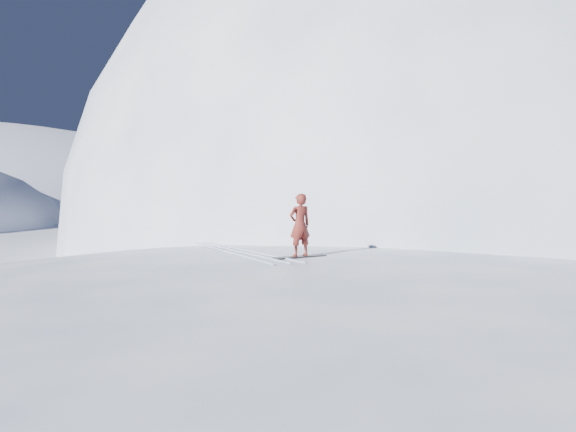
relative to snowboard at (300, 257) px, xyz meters
name	(u,v)px	position (x,y,z in m)	size (l,w,h in m)	color
ground	(330,378)	(-0.33, -2.83, -2.41)	(400.00, 400.00, 0.00)	white
near_ridge	(319,338)	(0.67, 0.17, -2.41)	(36.00, 28.00, 4.80)	white
summit_peak	(442,240)	(21.67, 23.17, -2.41)	(60.00, 56.00, 56.00)	white
peak_shoulder	(345,254)	(9.67, 17.17, -2.41)	(28.00, 24.00, 18.00)	white
wind_bumps	(278,352)	(-0.88, -0.71, -2.41)	(16.00, 14.40, 1.00)	white
snowboard	(300,257)	(0.00, 0.00, 0.00)	(1.57, 0.29, 0.03)	black
snowboarder	(300,225)	(0.00, 0.00, 0.89)	(0.64, 0.42, 1.75)	maroon
board_tracks	(239,251)	(-1.30, 1.79, 0.01)	(1.94, 5.93, 0.04)	silver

